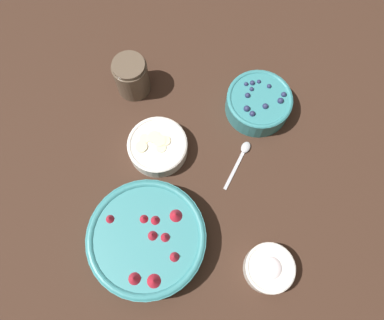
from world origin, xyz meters
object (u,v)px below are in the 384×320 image
jar_chocolate (132,77)px  bowl_bananas (158,146)px  bowl_blueberries (258,102)px  bowl_cream (269,268)px  bowl_strawberries (147,239)px

jar_chocolate → bowl_bananas: bearing=-150.1°
bowl_blueberries → bowl_cream: size_ratio=1.51×
bowl_strawberries → bowl_blueberries: (0.38, -0.21, -0.00)m
bowl_bananas → bowl_cream: bowl_cream is taller
jar_chocolate → bowl_strawberries: bearing=-163.5°
bowl_bananas → jar_chocolate: jar_chocolate is taller
bowl_strawberries → bowl_blueberries: bowl_strawberries is taller
bowl_strawberries → jar_chocolate: (0.40, 0.12, 0.01)m
bowl_blueberries → bowl_cream: bearing=-171.1°
bowl_strawberries → bowl_bananas: size_ratio=1.80×
bowl_bananas → bowl_cream: bearing=-129.8°
bowl_bananas → jar_chocolate: (0.17, 0.10, 0.02)m
bowl_blueberries → jar_chocolate: size_ratio=1.55×
bowl_strawberries → bowl_bananas: 0.23m
bowl_cream → jar_chocolate: bearing=43.4°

